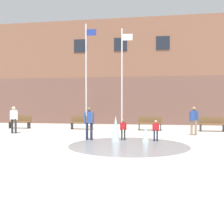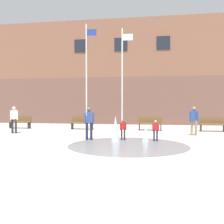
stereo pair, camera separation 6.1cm
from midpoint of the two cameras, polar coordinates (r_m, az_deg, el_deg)
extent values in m
plane|color=#B2ADA3|center=(7.90, -12.23, -11.06)|extent=(100.00, 100.00, 0.00)
cube|color=brown|center=(25.19, 2.64, 2.41)|extent=(36.00, 6.00, 4.03)
cube|color=brown|center=(25.63, 2.66, 12.48)|extent=(36.00, 6.00, 4.93)
cube|color=#1E232D|center=(23.43, -7.00, 14.09)|extent=(1.10, 0.06, 1.10)
cube|color=#1E232D|center=(22.74, 1.79, 14.49)|extent=(1.10, 0.06, 1.10)
cube|color=#1E232D|center=(22.58, 10.93, 14.55)|extent=(1.10, 0.06, 1.10)
cylinder|color=gray|center=(11.12, 3.47, -7.25)|extent=(5.05, 5.05, 0.01)
cone|color=silver|center=(12.18, 0.67, -3.61)|extent=(0.39, 0.39, 1.21)
cone|color=silver|center=(12.26, 7.21, -4.55)|extent=(0.33, 0.33, 0.80)
cube|color=#28282D|center=(20.10, -21.31, -2.69)|extent=(0.06, 0.40, 0.44)
cube|color=#28282D|center=(19.43, -17.74, -2.80)|extent=(0.06, 0.40, 0.44)
cube|color=brown|center=(19.73, -19.56, -2.03)|extent=(1.60, 0.44, 0.05)
cube|color=brown|center=(19.90, -19.29, -1.32)|extent=(1.60, 0.04, 0.42)
cube|color=#28282D|center=(18.24, -8.80, -3.03)|extent=(0.06, 0.40, 0.44)
cube|color=#28282D|center=(17.86, -4.52, -3.12)|extent=(0.06, 0.40, 0.44)
cube|color=brown|center=(18.02, -6.69, -2.30)|extent=(1.60, 0.44, 0.05)
cube|color=brown|center=(18.20, -6.52, -1.52)|extent=(1.60, 0.04, 0.42)
cube|color=#28282D|center=(17.41, 5.84, -3.25)|extent=(0.06, 0.40, 0.44)
cube|color=#28282D|center=(17.39, 10.45, -3.27)|extent=(0.06, 0.40, 0.44)
cube|color=brown|center=(17.37, 8.15, -2.46)|extent=(1.60, 0.44, 0.05)
cube|color=brown|center=(17.55, 8.16, -1.65)|extent=(1.60, 0.04, 0.42)
cube|color=#28282D|center=(17.57, 18.61, -3.29)|extent=(0.06, 0.40, 0.44)
cube|color=#28282D|center=(17.86, 23.05, -3.26)|extent=(0.06, 0.40, 0.44)
cube|color=brown|center=(17.68, 20.86, -2.48)|extent=(1.60, 0.44, 0.05)
cube|color=brown|center=(17.86, 20.74, -1.69)|extent=(1.60, 0.04, 0.42)
cylinder|color=#28282D|center=(16.57, -21.00, -2.92)|extent=(0.12, 0.12, 0.84)
cylinder|color=#28282D|center=(16.46, -20.34, -2.95)|extent=(0.12, 0.12, 0.84)
cube|color=white|center=(16.48, -20.70, -0.54)|extent=(0.38, 0.38, 0.54)
sphere|color=beige|center=(16.47, -20.72, 0.76)|extent=(0.21, 0.21, 0.21)
cylinder|color=white|center=(16.58, -21.33, -0.73)|extent=(0.08, 0.08, 0.55)
cylinder|color=white|center=(16.38, -20.06, -0.74)|extent=(0.08, 0.08, 0.55)
cylinder|color=#1E233D|center=(12.46, 9.04, -5.10)|extent=(0.07, 0.07, 0.52)
cylinder|color=#1E233D|center=(12.46, 9.67, -5.10)|extent=(0.07, 0.07, 0.52)
cube|color=red|center=(12.41, 9.37, -3.14)|extent=(0.23, 0.16, 0.33)
sphere|color=tan|center=(12.40, 9.37, -2.07)|extent=(0.13, 0.13, 0.13)
cylinder|color=red|center=(12.42, 8.76, -3.29)|extent=(0.05, 0.05, 0.34)
cylinder|color=red|center=(12.42, 9.97, -3.30)|extent=(0.05, 0.05, 0.34)
cylinder|color=#89755B|center=(15.16, 16.83, -3.31)|extent=(0.12, 0.12, 0.84)
cylinder|color=#89755B|center=(15.19, 17.66, -3.31)|extent=(0.12, 0.12, 0.84)
cube|color=#284C9E|center=(15.13, 17.27, -0.71)|extent=(0.34, 0.39, 0.54)
sphere|color=#997051|center=(15.12, 17.28, 0.71)|extent=(0.21, 0.21, 0.21)
cylinder|color=#284C9E|center=(15.11, 16.48, -0.91)|extent=(0.08, 0.08, 0.55)
cylinder|color=#284C9E|center=(15.17, 18.05, -0.92)|extent=(0.08, 0.08, 0.55)
cylinder|color=#28282D|center=(12.67, 2.01, -4.96)|extent=(0.07, 0.07, 0.52)
cylinder|color=#28282D|center=(12.65, 2.63, -4.97)|extent=(0.07, 0.07, 0.52)
cube|color=red|center=(12.62, 2.32, -3.04)|extent=(0.23, 0.16, 0.33)
sphere|color=brown|center=(12.60, 2.33, -1.98)|extent=(0.13, 0.13, 0.13)
cylinder|color=red|center=(12.64, 1.74, -3.18)|extent=(0.05, 0.05, 0.34)
cylinder|color=red|center=(12.61, 2.91, -3.20)|extent=(0.05, 0.05, 0.34)
cylinder|color=#1E233D|center=(12.77, -5.61, -4.19)|extent=(0.12, 0.12, 0.84)
cylinder|color=#1E233D|center=(12.72, -4.65, -4.21)|extent=(0.12, 0.12, 0.84)
cube|color=#284C9E|center=(12.69, -5.14, -1.10)|extent=(0.30, 0.39, 0.54)
sphere|color=brown|center=(12.68, -5.14, 0.59)|extent=(0.21, 0.21, 0.21)
cylinder|color=#284C9E|center=(12.75, -6.05, -1.34)|extent=(0.08, 0.08, 0.55)
cylinder|color=#284C9E|center=(12.65, -4.21, -1.36)|extent=(0.08, 0.08, 0.55)
cylinder|color=silver|center=(19.25, -5.75, 7.78)|extent=(0.10, 0.10, 7.51)
cube|color=#233893|center=(19.72, -4.60, 16.89)|extent=(0.70, 0.02, 0.45)
cylinder|color=silver|center=(18.73, 2.08, 7.27)|extent=(0.10, 0.10, 7.07)
cube|color=silver|center=(19.18, 3.32, 15.96)|extent=(0.70, 0.02, 0.45)
camera|label=1|loc=(0.03, -90.12, 0.00)|focal=42.00mm
camera|label=2|loc=(0.03, 89.88, 0.00)|focal=42.00mm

